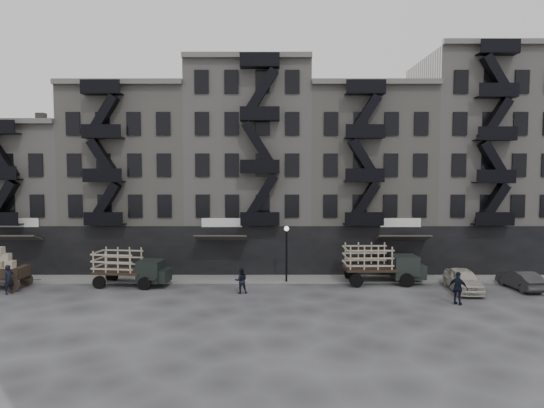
{
  "coord_description": "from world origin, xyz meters",
  "views": [
    {
      "loc": [
        1.94,
        -32.89,
        8.4
      ],
      "look_at": [
        1.93,
        4.0,
        5.82
      ],
      "focal_mm": 32.0,
      "sensor_mm": 36.0,
      "label": 1
    }
  ],
  "objects_px": {
    "car_east": "(463,280)",
    "pedestrian_west": "(9,280)",
    "car_far": "(520,280)",
    "policeman": "(458,288)",
    "pedestrian_mid": "(241,280)",
    "wagon": "(0,265)",
    "stake_truck_east": "(381,261)",
    "stake_truck_west": "(130,265)"
  },
  "relations": [
    {
      "from": "car_east",
      "to": "stake_truck_west",
      "type": "bearing_deg",
      "value": -178.74
    },
    {
      "from": "wagon",
      "to": "pedestrian_west",
      "type": "bearing_deg",
      "value": -44.49
    },
    {
      "from": "wagon",
      "to": "pedestrian_west",
      "type": "height_order",
      "value": "wagon"
    },
    {
      "from": "stake_truck_east",
      "to": "car_far",
      "type": "height_order",
      "value": "stake_truck_east"
    },
    {
      "from": "car_far",
      "to": "policeman",
      "type": "bearing_deg",
      "value": 28.01
    },
    {
      "from": "policeman",
      "to": "car_east",
      "type": "bearing_deg",
      "value": -73.99
    },
    {
      "from": "car_far",
      "to": "policeman",
      "type": "distance_m",
      "value": 7.15
    },
    {
      "from": "pedestrian_west",
      "to": "stake_truck_east",
      "type": "bearing_deg",
      "value": -56.2
    },
    {
      "from": "stake_truck_west",
      "to": "pedestrian_mid",
      "type": "xyz_separation_m",
      "value": [
        8.19,
        -2.06,
        -0.65
      ]
    },
    {
      "from": "car_east",
      "to": "car_far",
      "type": "bearing_deg",
      "value": 12.91
    },
    {
      "from": "policeman",
      "to": "wagon",
      "type": "bearing_deg",
      "value": 34.68
    },
    {
      "from": "stake_truck_west",
      "to": "car_east",
      "type": "height_order",
      "value": "stake_truck_west"
    },
    {
      "from": "stake_truck_west",
      "to": "pedestrian_mid",
      "type": "bearing_deg",
      "value": -7.26
    },
    {
      "from": "car_east",
      "to": "pedestrian_west",
      "type": "xyz_separation_m",
      "value": [
        -31.14,
        -0.79,
        0.21
      ]
    },
    {
      "from": "pedestrian_mid",
      "to": "policeman",
      "type": "bearing_deg",
      "value": 160.18
    },
    {
      "from": "car_east",
      "to": "policeman",
      "type": "xyz_separation_m",
      "value": [
        -1.65,
        -3.37,
        0.24
      ]
    },
    {
      "from": "car_east",
      "to": "pedestrian_mid",
      "type": "relative_size",
      "value": 2.62
    },
    {
      "from": "car_east",
      "to": "car_far",
      "type": "relative_size",
      "value": 1.14
    },
    {
      "from": "pedestrian_west",
      "to": "pedestrian_mid",
      "type": "bearing_deg",
      "value": -62.06
    },
    {
      "from": "policeman",
      "to": "car_far",
      "type": "bearing_deg",
      "value": -104.14
    },
    {
      "from": "wagon",
      "to": "policeman",
      "type": "height_order",
      "value": "wagon"
    },
    {
      "from": "pedestrian_west",
      "to": "pedestrian_mid",
      "type": "xyz_separation_m",
      "value": [
        15.75,
        0.22,
        -0.12
      ]
    },
    {
      "from": "car_east",
      "to": "pedestrian_west",
      "type": "relative_size",
      "value": 2.32
    },
    {
      "from": "policeman",
      "to": "stake_truck_west",
      "type": "bearing_deg",
      "value": 29.53
    },
    {
      "from": "wagon",
      "to": "stake_truck_east",
      "type": "distance_m",
      "value": 27.35
    },
    {
      "from": "car_far",
      "to": "pedestrian_west",
      "type": "height_order",
      "value": "pedestrian_west"
    },
    {
      "from": "stake_truck_east",
      "to": "pedestrian_west",
      "type": "height_order",
      "value": "stake_truck_east"
    },
    {
      "from": "stake_truck_east",
      "to": "pedestrian_mid",
      "type": "distance_m",
      "value": 10.6
    },
    {
      "from": "car_far",
      "to": "pedestrian_mid",
      "type": "height_order",
      "value": "pedestrian_mid"
    },
    {
      "from": "pedestrian_west",
      "to": "policeman",
      "type": "height_order",
      "value": "policeman"
    },
    {
      "from": "wagon",
      "to": "car_far",
      "type": "distance_m",
      "value": 36.81
    },
    {
      "from": "car_east",
      "to": "pedestrian_mid",
      "type": "bearing_deg",
      "value": -173.0
    },
    {
      "from": "pedestrian_west",
      "to": "policeman",
      "type": "xyz_separation_m",
      "value": [
        29.49,
        -2.58,
        0.03
      ]
    },
    {
      "from": "stake_truck_east",
      "to": "policeman",
      "type": "height_order",
      "value": "stake_truck_east"
    },
    {
      "from": "stake_truck_east",
      "to": "stake_truck_west",
      "type": "bearing_deg",
      "value": -178.71
    },
    {
      "from": "stake_truck_west",
      "to": "policeman",
      "type": "distance_m",
      "value": 22.47
    },
    {
      "from": "stake_truck_west",
      "to": "pedestrian_west",
      "type": "height_order",
      "value": "stake_truck_west"
    },
    {
      "from": "stake_truck_west",
      "to": "car_far",
      "type": "bearing_deg",
      "value": 5.05
    },
    {
      "from": "wagon",
      "to": "stake_truck_east",
      "type": "relative_size",
      "value": 0.6
    },
    {
      "from": "car_east",
      "to": "stake_truck_east",
      "type": "bearing_deg",
      "value": 161.59
    },
    {
      "from": "stake_truck_east",
      "to": "policeman",
      "type": "distance_m",
      "value": 6.67
    },
    {
      "from": "stake_truck_east",
      "to": "pedestrian_west",
      "type": "bearing_deg",
      "value": -174.37
    }
  ]
}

